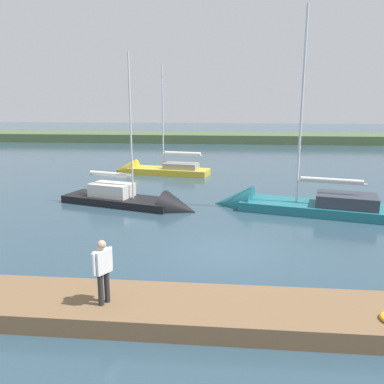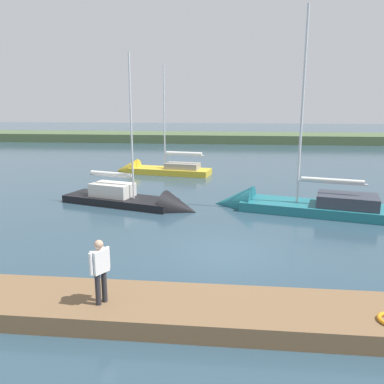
{
  "view_description": "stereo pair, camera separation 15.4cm",
  "coord_description": "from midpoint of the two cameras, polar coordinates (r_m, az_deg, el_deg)",
  "views": [
    {
      "loc": [
        -0.05,
        13.94,
        5.56
      ],
      "look_at": [
        1.63,
        -3.8,
        1.51
      ],
      "focal_mm": 36.62,
      "sensor_mm": 36.0,
      "label": 1
    },
    {
      "loc": [
        -0.2,
        13.93,
        5.56
      ],
      "look_at": [
        1.63,
        -3.8,
        1.51
      ],
      "focal_mm": 36.62,
      "sensor_mm": 36.0,
      "label": 2
    }
  ],
  "objects": [
    {
      "name": "sailboat_outer_mooring",
      "position": [
        21.82,
        -7.87,
        -1.74
      ],
      "size": [
        8.16,
        4.25,
        9.13
      ],
      "rotation": [
        0.0,
        0.0,
        2.84
      ],
      "color": "black",
      "rests_on": "ground_plane"
    },
    {
      "name": "far_shoreline",
      "position": [
        58.81,
        5.28,
        7.32
      ],
      "size": [
        180.0,
        8.0,
        2.4
      ],
      "primitive_type": "cube",
      "color": "#4C603D",
      "rests_on": "ground_plane"
    },
    {
      "name": "ground_plane",
      "position": [
        15.01,
        4.58,
        -9.01
      ],
      "size": [
        200.0,
        200.0,
        0.0
      ],
      "primitive_type": "plane",
      "color": "#2D4756"
    },
    {
      "name": "dock_pier",
      "position": [
        10.67,
        4.19,
        -17.07
      ],
      "size": [
        20.02,
        2.23,
        0.51
      ],
      "primitive_type": "cube",
      "color": "brown",
      "rests_on": "ground_plane"
    },
    {
      "name": "person_on_dock",
      "position": [
        10.36,
        -13.3,
        -10.64
      ],
      "size": [
        0.43,
        0.57,
        1.72
      ],
      "rotation": [
        0.0,
        0.0,
        5.75
      ],
      "color": "#28282D",
      "rests_on": "dock_pier"
    },
    {
      "name": "sailboat_far_right",
      "position": [
        21.42,
        13.95,
        -2.3
      ],
      "size": [
        9.96,
        4.69,
        11.32
      ],
      "rotation": [
        0.0,
        0.0,
        -0.25
      ],
      "color": "#1E6B75",
      "rests_on": "ground_plane"
    },
    {
      "name": "sailboat_behind_pier",
      "position": [
        31.99,
        -5.81,
        3.04
      ],
      "size": [
        8.15,
        3.42,
        9.35
      ],
      "rotation": [
        0.0,
        0.0,
        -0.18
      ],
      "color": "gold",
      "rests_on": "ground_plane"
    }
  ]
}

